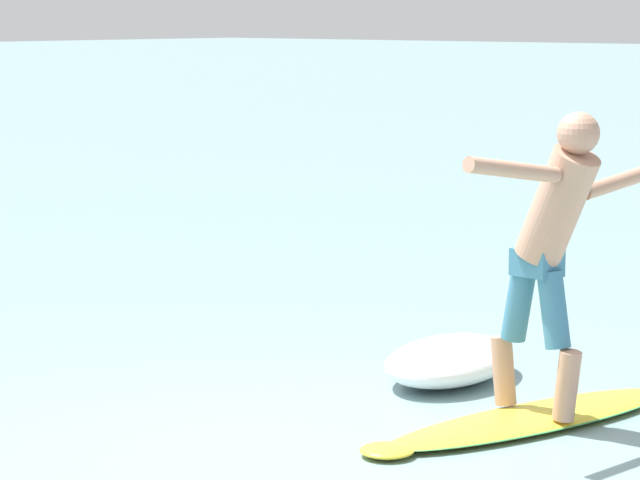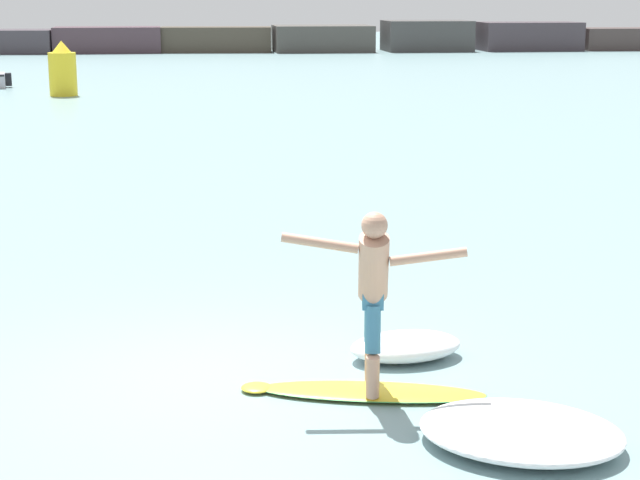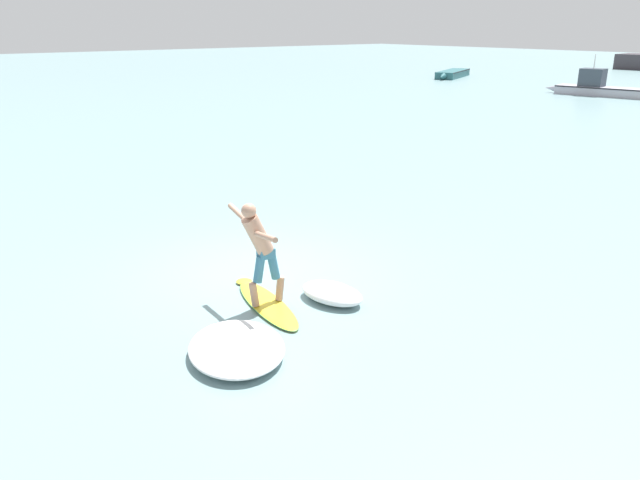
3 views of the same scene
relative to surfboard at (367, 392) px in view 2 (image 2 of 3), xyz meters
name	(u,v)px [view 2 (image 2 of 3)]	position (x,y,z in m)	size (l,w,h in m)	color
ground_plane	(216,371)	(-1.45, 0.81, -0.04)	(200.00, 200.00, 0.00)	gray
rock_jetty_breakwater	(322,38)	(6.13, 62.81, 0.84)	(63.33, 4.55, 5.16)	#3C373C
surfboard	(367,392)	(0.00, 0.00, 0.00)	(2.42, 0.99, 0.21)	yellow
surfer	(373,285)	(0.03, -0.12, 1.10)	(1.70, 0.76, 1.79)	tan
channel_marker_buoy	(63,71)	(-6.98, 31.98, 0.90)	(1.04, 1.04, 2.06)	yellow
wave_foam_at_tail	(406,346)	(0.55, 0.99, 0.11)	(1.32, 0.94, 0.28)	white
wave_foam_at_nose	(521,431)	(1.14, -1.29, 0.09)	(2.16, 1.97, 0.25)	white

